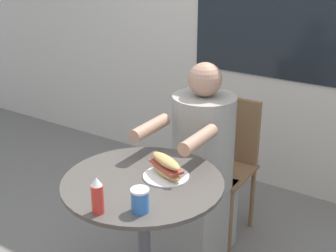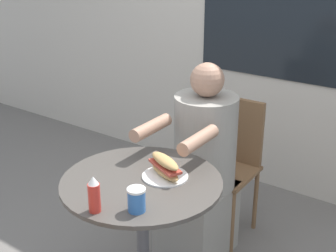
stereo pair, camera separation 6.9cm
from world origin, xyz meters
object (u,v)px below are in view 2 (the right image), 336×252
at_px(diner_chair, 230,154).
at_px(sandwich_on_plate, 165,168).
at_px(seated_diner, 201,178).
at_px(cafe_table, 142,217).
at_px(drink_cup, 137,200).
at_px(condiment_bottle, 94,195).

bearing_deg(diner_chair, sandwich_on_plate, 95.35).
bearing_deg(seated_diner, diner_chair, -90.72).
xyz_separation_m(cafe_table, diner_chair, (-0.02, 0.91, -0.03)).
bearing_deg(diner_chair, seated_diner, 89.28).
relative_size(seated_diner, drink_cup, 11.49).
bearing_deg(sandwich_on_plate, cafe_table, -128.62).
bearing_deg(cafe_table, condiment_bottle, -87.95).
relative_size(drink_cup, condiment_bottle, 0.64).
height_order(cafe_table, sandwich_on_plate, sandwich_on_plate).
distance_m(seated_diner, condiment_bottle, 0.94).
xyz_separation_m(diner_chair, condiment_bottle, (0.03, -1.23, 0.30)).
relative_size(diner_chair, drink_cup, 8.51).
relative_size(diner_chair, seated_diner, 0.74).
xyz_separation_m(seated_diner, condiment_bottle, (0.03, -0.88, 0.32)).
bearing_deg(condiment_bottle, seated_diner, 92.09).
xyz_separation_m(sandwich_on_plate, drink_cup, (0.08, -0.30, 0.01)).
bearing_deg(seated_diner, cafe_table, 90.96).
bearing_deg(drink_cup, seated_diner, 102.15).
bearing_deg(seated_diner, condiment_bottle, 90.94).
height_order(cafe_table, diner_chair, diner_chair).
relative_size(diner_chair, condiment_bottle, 5.45).
xyz_separation_m(sandwich_on_plate, condiment_bottle, (-0.06, -0.41, 0.03)).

